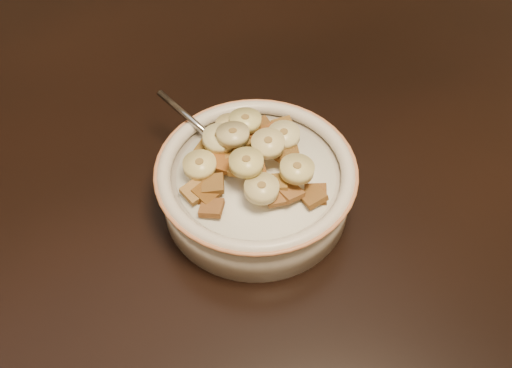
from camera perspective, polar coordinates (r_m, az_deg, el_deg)
name	(u,v)px	position (r m, az deg, el deg)	size (l,w,h in m)	color
table	(61,176)	(0.66, -18.91, 0.80)	(1.40, 0.90, 0.04)	black
chair	(75,27)	(1.36, -17.65, 14.77)	(0.40, 0.40, 0.90)	black
cereal_bowl	(256,189)	(0.56, 0.00, -0.53)	(0.18, 0.18, 0.04)	silver
milk	(256,175)	(0.54, 0.00, 0.93)	(0.15, 0.15, 0.00)	white
spoon	(234,156)	(0.55, -2.26, 2.79)	(0.03, 0.04, 0.01)	#9A9B9D
cereal_square_0	(316,194)	(0.52, 5.98, -1.03)	(0.02, 0.02, 0.01)	brown
cereal_square_1	(206,192)	(0.52, -4.98, -0.85)	(0.02, 0.02, 0.01)	brown
cereal_square_2	(288,153)	(0.54, 3.23, 3.12)	(0.02, 0.02, 0.01)	brown
cereal_square_3	(282,153)	(0.54, 2.60, 3.10)	(0.02, 0.02, 0.01)	brown
cereal_square_4	(213,184)	(0.52, -4.34, -0.01)	(0.02, 0.02, 0.01)	brown
cereal_square_5	(255,174)	(0.51, -0.06, 1.04)	(0.02, 0.02, 0.01)	brown
cereal_square_6	(260,126)	(0.57, 0.44, 5.86)	(0.02, 0.02, 0.01)	brown
cereal_square_7	(195,192)	(0.52, -6.17, -0.76)	(0.02, 0.02, 0.01)	olive
cereal_square_8	(313,197)	(0.51, 5.73, -1.26)	(0.02, 0.02, 0.01)	brown
cereal_square_9	(283,127)	(0.57, 2.73, 5.70)	(0.02, 0.02, 0.01)	brown
cereal_square_10	(277,195)	(0.51, 2.10, -1.12)	(0.02, 0.02, 0.01)	brown
cereal_square_11	(212,208)	(0.51, -4.47, -2.39)	(0.02, 0.02, 0.01)	brown
cereal_square_12	(207,150)	(0.55, -4.94, 3.43)	(0.02, 0.02, 0.01)	brown
cereal_square_13	(272,133)	(0.56, 1.65, 5.15)	(0.02, 0.02, 0.01)	brown
cereal_square_14	(220,163)	(0.53, -3.64, 2.15)	(0.02, 0.02, 0.01)	brown
cereal_square_15	(256,133)	(0.56, 0.04, 5.08)	(0.02, 0.02, 0.01)	brown
cereal_square_16	(241,167)	(0.52, -1.50, 1.71)	(0.02, 0.02, 0.01)	#9A6826
cereal_square_17	(199,191)	(0.52, -5.69, -0.67)	(0.02, 0.02, 0.01)	brown
cereal_square_18	(290,192)	(0.51, 3.38, -0.80)	(0.02, 0.02, 0.01)	brown
cereal_square_19	(276,183)	(0.51, 1.97, 0.10)	(0.02, 0.02, 0.01)	brown
cereal_square_20	(232,150)	(0.54, -2.43, 3.41)	(0.02, 0.02, 0.01)	olive
cereal_square_21	(240,141)	(0.55, -1.59, 4.29)	(0.02, 0.02, 0.01)	brown
banana_slice_0	(284,135)	(0.54, 2.79, 4.90)	(0.03, 0.03, 0.01)	beige
banana_slice_1	(219,139)	(0.54, -3.72, 4.55)	(0.03, 0.03, 0.01)	beige
banana_slice_2	(233,134)	(0.53, -2.33, 4.98)	(0.03, 0.03, 0.01)	tan
banana_slice_3	(268,144)	(0.52, 1.21, 4.06)	(0.03, 0.03, 0.01)	#F8DE92
banana_slice_4	(246,162)	(0.50, -0.97, 2.17)	(0.03, 0.03, 0.01)	tan
banana_slice_5	(297,169)	(0.51, 4.12, 1.50)	(0.03, 0.03, 0.01)	#DCC077
banana_slice_6	(262,188)	(0.50, 0.57, -0.45)	(0.03, 0.03, 0.01)	beige
banana_slice_7	(232,126)	(0.55, -2.46, 5.80)	(0.03, 0.03, 0.01)	#F6D788
banana_slice_8	(245,121)	(0.55, -1.07, 6.36)	(0.03, 0.03, 0.01)	#D4CA80
banana_slice_9	(200,165)	(0.53, -5.65, 1.90)	(0.03, 0.03, 0.01)	#CDBF83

